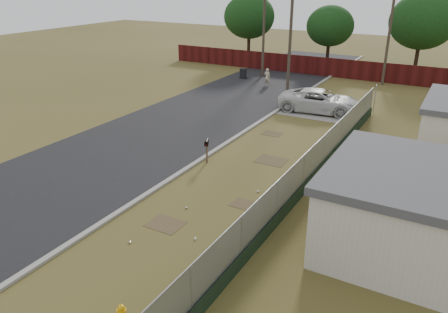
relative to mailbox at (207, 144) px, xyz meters
The scene contains 11 objects.
ground 3.01m from the mailbox, 23.58° to the right, with size 120.00×120.00×0.00m, color brown.
street 8.13m from the mailbox, 121.01° to the left, with size 15.10×60.00×0.12m.
chainlink_fence 5.73m from the mailbox, ahead, with size 0.10×27.06×2.02m.
privacy_fence 24.11m from the mailbox, 98.11° to the left, with size 30.00×0.12×1.80m, color #440F0E.
utility_poles 19.90m from the mailbox, 93.13° to the left, with size 12.60×8.24×9.00m.
horizon_trees 22.97m from the mailbox, 81.28° to the left, with size 33.32×31.94×7.78m.
mailbox is the anchor object (origin of this frame).
pickup_truck 12.11m from the mailbox, 79.06° to the left, with size 2.70×5.87×1.63m, color silver.
pedestrian 17.92m from the mailbox, 103.98° to the left, with size 0.57×0.38×1.57m, color beige.
trash_bin 20.55m from the mailbox, 111.70° to the left, with size 0.73×0.72×0.92m.
scattered_litter 5.91m from the mailbox, 63.05° to the right, with size 2.50×6.17×0.07m.
Camera 1 is at (8.63, -16.96, 9.23)m, focal length 35.00 mm.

